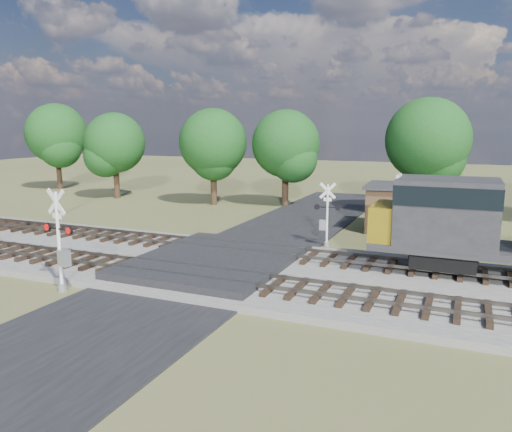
% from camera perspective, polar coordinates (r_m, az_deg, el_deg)
% --- Properties ---
extents(ground, '(160.00, 160.00, 0.00)m').
position_cam_1_polar(ground, '(24.10, -5.15, -6.27)').
color(ground, '#4F532C').
rests_on(ground, ground).
extents(ballast_bed, '(140.00, 10.00, 0.30)m').
position_cam_1_polar(ballast_bed, '(21.89, 19.53, -8.13)').
color(ballast_bed, gray).
rests_on(ballast_bed, ground).
extents(road, '(7.00, 60.00, 0.08)m').
position_cam_1_polar(road, '(24.09, -5.15, -6.18)').
color(road, black).
rests_on(road, ground).
extents(crossing_panel, '(7.00, 9.00, 0.62)m').
position_cam_1_polar(crossing_panel, '(24.43, -4.61, -5.26)').
color(crossing_panel, '#262628').
rests_on(crossing_panel, ground).
extents(track_near, '(140.00, 2.60, 0.33)m').
position_cam_1_polar(track_near, '(20.95, -0.17, -7.58)').
color(track_near, black).
rests_on(track_near, ballast_bed).
extents(track_far, '(140.00, 2.60, 0.33)m').
position_cam_1_polar(track_far, '(25.44, 4.29, -4.41)').
color(track_far, black).
rests_on(track_far, ballast_bed).
extents(crossing_signal_near, '(1.74, 0.42, 4.34)m').
position_cam_1_polar(crossing_signal_near, '(22.12, -21.40, -3.60)').
color(crossing_signal_near, silver).
rests_on(crossing_signal_near, ground).
extents(crossing_signal_far, '(1.49, 0.38, 3.72)m').
position_cam_1_polar(crossing_signal_far, '(28.75, 7.97, -0.47)').
color(crossing_signal_far, silver).
rests_on(crossing_signal_far, ground).
extents(equipment_shed, '(4.68, 4.68, 3.08)m').
position_cam_1_polar(equipment_shed, '(34.25, 16.25, 0.95)').
color(equipment_shed, '#4C3320').
rests_on(equipment_shed, ground).
extents(treeline, '(83.03, 9.83, 11.55)m').
position_cam_1_polar(treeline, '(40.82, 24.13, 8.50)').
color(treeline, black).
rests_on(treeline, ground).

